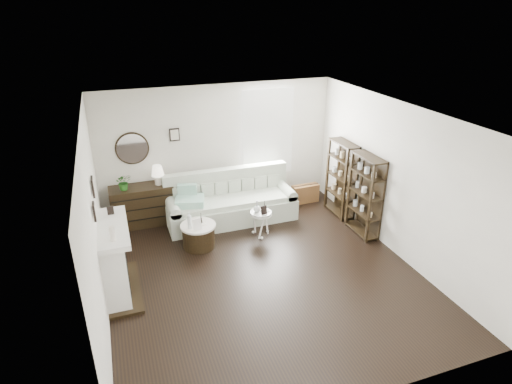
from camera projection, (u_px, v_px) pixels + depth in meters
name	position (u px, v px, depth m)	size (l,w,h in m)	color
room	(251.00, 135.00, 9.14)	(5.50, 5.50, 5.50)	black
fireplace	(115.00, 262.00, 6.58)	(0.50, 1.40, 1.84)	white
shelf_unit_far	(341.00, 179.00, 8.96)	(0.30, 0.80, 1.60)	black
shelf_unit_near	(365.00, 196.00, 8.19)	(0.30, 0.80, 1.60)	black
sofa	(230.00, 204.00, 8.92)	(2.65, 0.92, 1.03)	#B2BBA7
quilt	(190.00, 201.00, 8.43)	(0.55, 0.45, 0.14)	#2A9A77
suitcase	(305.00, 194.00, 9.72)	(0.62, 0.21, 0.41)	brown
dresser	(143.00, 205.00, 8.69)	(1.24, 0.53, 0.83)	black
table_lamp	(158.00, 175.00, 8.55)	(0.25, 0.25, 0.40)	silver
potted_plant	(124.00, 182.00, 8.32)	(0.29, 0.25, 0.33)	#1E5518
drum_table	(199.00, 235.00, 7.94)	(0.65, 0.65, 0.45)	black
pedestal_table	(261.00, 214.00, 8.22)	(0.42, 0.42, 0.51)	white
eiffel_drum	(201.00, 219.00, 7.87)	(0.11, 0.11, 0.19)	black
bottle_drum	(189.00, 220.00, 7.67)	(0.07, 0.07, 0.32)	silver
card_frame_drum	(197.00, 224.00, 7.65)	(0.15, 0.01, 0.21)	white
eiffel_ped	(264.00, 206.00, 8.21)	(0.11, 0.11, 0.18)	black
flask_ped	(257.00, 206.00, 8.14)	(0.13, 0.13, 0.24)	silver
card_frame_ped	(264.00, 210.00, 8.08)	(0.13, 0.01, 0.17)	black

